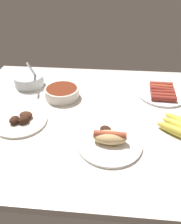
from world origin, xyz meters
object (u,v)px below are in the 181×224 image
object	(u,v)px
plate_hotdog_assembled	(109,140)
plate_sausages	(162,93)
plate_grilled_meat	(21,120)
bowl_chili	(62,92)
bowl_coleslaw	(29,80)

from	to	relation	value
plate_hotdog_assembled	plate_sausages	world-z (taller)	plate_hotdog_assembled
plate_grilled_meat	bowl_chili	distance (cm)	24.32
plate_grilled_meat	plate_sausages	xyz separation A→B (cm)	(59.36, 27.05, 0.32)
bowl_chili	plate_sausages	world-z (taller)	bowl_chili
plate_grilled_meat	plate_hotdog_assembled	distance (cm)	36.39
plate_hotdog_assembled	bowl_coleslaw	bearing A→B (deg)	136.00
bowl_chili	bowl_coleslaw	world-z (taller)	bowl_coleslaw
plate_grilled_meat	bowl_chili	world-z (taller)	bowl_chili
plate_hotdog_assembled	bowl_chili	distance (cm)	37.68
plate_hotdog_assembled	plate_grilled_meat	bearing A→B (deg)	165.35
bowl_coleslaw	plate_sausages	size ratio (longest dim) A/B	0.66
plate_grilled_meat	bowl_chili	bearing A→B (deg)	59.12
bowl_chili	bowl_coleslaw	size ratio (longest dim) A/B	1.04
plate_hotdog_assembled	bowl_chili	world-z (taller)	plate_hotdog_assembled
plate_grilled_meat	plate_sausages	world-z (taller)	plate_grilled_meat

